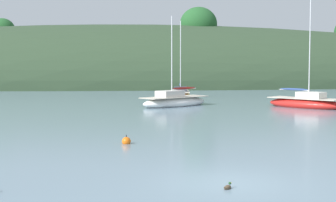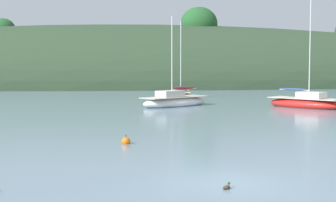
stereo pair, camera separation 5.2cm
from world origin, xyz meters
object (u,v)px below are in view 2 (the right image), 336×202
(mooring_buoy_inner, at_px, (126,141))
(sailboat_grey_yawl, at_px, (181,94))
(sailboat_teal_outer, at_px, (174,101))
(sailboat_white_near, at_px, (306,103))
(duck_lone_left, at_px, (227,187))

(mooring_buoy_inner, bearing_deg, sailboat_grey_yawl, 78.11)
(sailboat_teal_outer, xyz_separation_m, sailboat_white_near, (11.27, -2.61, -0.00))
(sailboat_grey_yawl, relative_size, duck_lone_left, 23.25)
(mooring_buoy_inner, bearing_deg, duck_lone_left, -72.05)
(sailboat_grey_yawl, distance_m, sailboat_teal_outer, 10.64)
(sailboat_white_near, bearing_deg, duck_lone_left, -115.19)
(sailboat_grey_yawl, height_order, duck_lone_left, sailboat_grey_yawl)
(sailboat_white_near, height_order, duck_lone_left, sailboat_white_near)
(sailboat_grey_yawl, xyz_separation_m, duck_lone_left, (-3.61, -40.76, -0.33))
(sailboat_teal_outer, xyz_separation_m, mooring_buoy_inner, (-4.75, -20.99, -0.30))
(mooring_buoy_inner, xyz_separation_m, duck_lone_left, (3.01, -9.30, -0.07))
(duck_lone_left, bearing_deg, sailboat_grey_yawl, 84.94)
(sailboat_white_near, relative_size, duck_lone_left, 26.13)
(sailboat_teal_outer, distance_m, duck_lone_left, 30.34)
(sailboat_grey_yawl, xyz_separation_m, sailboat_white_near, (9.40, -13.09, 0.04))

